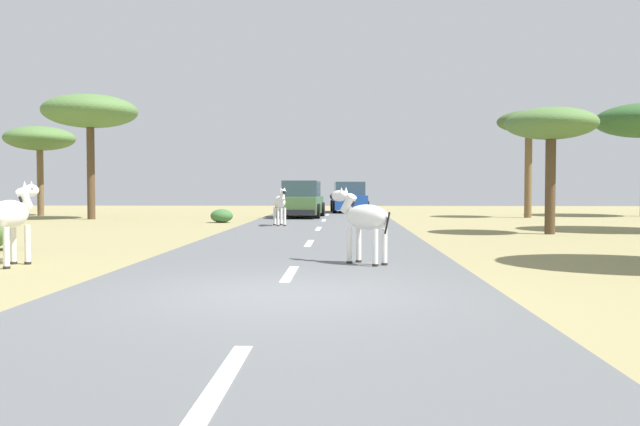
{
  "coord_description": "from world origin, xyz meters",
  "views": [
    {
      "loc": [
        0.83,
        -8.84,
        1.45
      ],
      "look_at": [
        0.21,
        8.07,
        0.82
      ],
      "focal_mm": 37.64,
      "sensor_mm": 36.0,
      "label": 1
    }
  ],
  "objects_px": {
    "zebra_0": "(280,203)",
    "tree_2": "(529,124)",
    "car_1": "(301,200)",
    "tree_7": "(551,126)",
    "zebra_1": "(12,215)",
    "bush_2": "(222,216)",
    "car_0": "(349,198)",
    "zebra_2": "(363,218)",
    "tree_0": "(90,112)",
    "tree_3": "(40,139)"
  },
  "relations": [
    {
      "from": "car_1",
      "to": "tree_2",
      "type": "xyz_separation_m",
      "value": [
        10.98,
        1.03,
        3.68
      ]
    },
    {
      "from": "tree_0",
      "to": "bush_2",
      "type": "xyz_separation_m",
      "value": [
        6.56,
        -2.76,
        -4.63
      ]
    },
    {
      "from": "tree_2",
      "to": "tree_3",
      "type": "distance_m",
      "value": 24.67
    },
    {
      "from": "zebra_0",
      "to": "zebra_2",
      "type": "height_order",
      "value": "zebra_0"
    },
    {
      "from": "tree_7",
      "to": "zebra_1",
      "type": "bearing_deg",
      "value": -144.44
    },
    {
      "from": "zebra_0",
      "to": "tree_0",
      "type": "relative_size",
      "value": 0.26
    },
    {
      "from": "tree_0",
      "to": "car_1",
      "type": "bearing_deg",
      "value": 8.08
    },
    {
      "from": "zebra_0",
      "to": "car_0",
      "type": "distance_m",
      "value": 13.9
    },
    {
      "from": "zebra_0",
      "to": "zebra_1",
      "type": "bearing_deg",
      "value": 56.42
    },
    {
      "from": "bush_2",
      "to": "zebra_1",
      "type": "bearing_deg",
      "value": -93.85
    },
    {
      "from": "zebra_0",
      "to": "zebra_1",
      "type": "relative_size",
      "value": 0.87
    },
    {
      "from": "zebra_2",
      "to": "car_1",
      "type": "distance_m",
      "value": 19.68
    },
    {
      "from": "tree_0",
      "to": "tree_2",
      "type": "xyz_separation_m",
      "value": [
        20.6,
        2.39,
        -0.39
      ]
    },
    {
      "from": "zebra_1",
      "to": "tree_7",
      "type": "height_order",
      "value": "tree_7"
    },
    {
      "from": "zebra_0",
      "to": "tree_2",
      "type": "xyz_separation_m",
      "value": [
        11.3,
        8.22,
        3.62
      ]
    },
    {
      "from": "tree_7",
      "to": "bush_2",
      "type": "height_order",
      "value": "tree_7"
    },
    {
      "from": "bush_2",
      "to": "car_0",
      "type": "bearing_deg",
      "value": 63.0
    },
    {
      "from": "car_0",
      "to": "zebra_2",
      "type": "bearing_deg",
      "value": -93.15
    },
    {
      "from": "tree_0",
      "to": "zebra_0",
      "type": "bearing_deg",
      "value": -32.07
    },
    {
      "from": "car_1",
      "to": "tree_7",
      "type": "relative_size",
      "value": 1.12
    },
    {
      "from": "zebra_0",
      "to": "zebra_2",
      "type": "relative_size",
      "value": 1.04
    },
    {
      "from": "tree_2",
      "to": "zebra_0",
      "type": "bearing_deg",
      "value": -143.95
    },
    {
      "from": "car_0",
      "to": "tree_7",
      "type": "height_order",
      "value": "tree_7"
    },
    {
      "from": "tree_2",
      "to": "bush_2",
      "type": "xyz_separation_m",
      "value": [
        -14.04,
        -5.15,
        -4.24
      ]
    },
    {
      "from": "zebra_1",
      "to": "car_1",
      "type": "height_order",
      "value": "car_1"
    },
    {
      "from": "tree_7",
      "to": "tree_2",
      "type": "bearing_deg",
      "value": 78.02
    },
    {
      "from": "bush_2",
      "to": "zebra_2",
      "type": "bearing_deg",
      "value": -70.45
    },
    {
      "from": "zebra_0",
      "to": "car_1",
      "type": "relative_size",
      "value": 0.33
    },
    {
      "from": "zebra_0",
      "to": "car_0",
      "type": "bearing_deg",
      "value": -117.65
    },
    {
      "from": "car_0",
      "to": "bush_2",
      "type": "distance_m",
      "value": 11.88
    },
    {
      "from": "zebra_1",
      "to": "car_1",
      "type": "bearing_deg",
      "value": 81.4
    },
    {
      "from": "zebra_0",
      "to": "tree_7",
      "type": "height_order",
      "value": "tree_7"
    },
    {
      "from": "zebra_0",
      "to": "zebra_1",
      "type": "xyz_separation_m",
      "value": [
        -3.79,
        -12.46,
        0.05
      ]
    },
    {
      "from": "car_0",
      "to": "tree_2",
      "type": "relative_size",
      "value": 0.86
    },
    {
      "from": "tree_0",
      "to": "tree_7",
      "type": "xyz_separation_m",
      "value": [
        18.12,
        -9.28,
        -1.53
      ]
    },
    {
      "from": "zebra_1",
      "to": "tree_3",
      "type": "relative_size",
      "value": 0.37
    },
    {
      "from": "tree_2",
      "to": "tree_7",
      "type": "relative_size",
      "value": 1.31
    },
    {
      "from": "tree_0",
      "to": "tree_2",
      "type": "distance_m",
      "value": 20.74
    },
    {
      "from": "zebra_1",
      "to": "zebra_2",
      "type": "xyz_separation_m",
      "value": [
        6.52,
        0.12,
        -0.05
      ]
    },
    {
      "from": "tree_7",
      "to": "car_0",
      "type": "bearing_deg",
      "value": 109.85
    },
    {
      "from": "zebra_2",
      "to": "car_0",
      "type": "relative_size",
      "value": 0.32
    },
    {
      "from": "zebra_0",
      "to": "car_1",
      "type": "bearing_deg",
      "value": -109.21
    },
    {
      "from": "tree_0",
      "to": "bush_2",
      "type": "distance_m",
      "value": 8.49
    },
    {
      "from": "zebra_1",
      "to": "car_0",
      "type": "bearing_deg",
      "value": 79.36
    },
    {
      "from": "bush_2",
      "to": "car_1",
      "type": "bearing_deg",
      "value": 53.42
    },
    {
      "from": "zebra_0",
      "to": "tree_7",
      "type": "relative_size",
      "value": 0.37
    },
    {
      "from": "car_1",
      "to": "tree_0",
      "type": "distance_m",
      "value": 10.54
    },
    {
      "from": "zebra_1",
      "to": "tree_0",
      "type": "relative_size",
      "value": 0.3
    },
    {
      "from": "zebra_2",
      "to": "car_0",
      "type": "bearing_deg",
      "value": 44.52
    },
    {
      "from": "zebra_0",
      "to": "tree_2",
      "type": "height_order",
      "value": "tree_2"
    }
  ]
}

